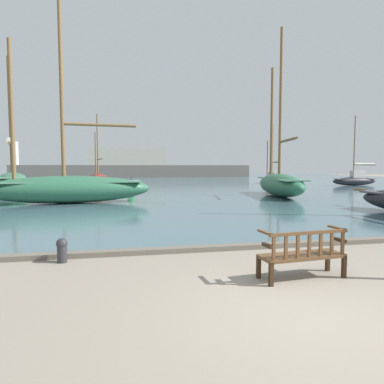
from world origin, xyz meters
name	(u,v)px	position (x,y,z in m)	size (l,w,h in m)	color
ground_plane	(310,315)	(0.00, 0.00, 0.00)	(160.00, 160.00, 0.00)	gray
harbor_water	(141,182)	(0.00, 44.00, 0.04)	(100.00, 80.00, 0.08)	#476670
quay_edge_kerb	(228,247)	(0.00, 3.85, 0.06)	(40.00, 0.30, 0.12)	#675F54
park_bench	(303,254)	(0.69, 1.45, 0.47)	(1.64, 0.68, 0.92)	#322113
sailboat_nearest_port	(98,177)	(-5.63, 41.64, 0.77)	(3.21, 7.21, 8.78)	maroon
sailboat_mid_port	(273,178)	(14.96, 33.71, 0.73)	(1.86, 6.29, 7.05)	brown
sailboat_far_port	(68,186)	(-5.49, 15.46, 1.00)	(9.06, 2.84, 12.45)	#2D6647
sailboat_far_starboard	(280,183)	(7.99, 17.46, 1.00)	(3.42, 8.49, 11.30)	#2D6647
sailboat_outer_starboard	(355,180)	(21.96, 28.31, 0.71)	(5.25, 1.38, 7.41)	black
sailboat_centre_channel	(12,180)	(-11.08, 25.05, 1.06)	(4.22, 9.14, 10.56)	#2D6647
mooring_bollard	(62,249)	(-3.85, 3.47, 0.30)	(0.24, 0.24, 0.53)	#2D2D33
channel_buoy	(131,191)	(-1.96, 20.23, 0.38)	(0.58, 0.58, 1.28)	green
far_breakwater	(133,167)	(-0.65, 61.61, 2.01)	(44.47, 2.40, 6.55)	#66605B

